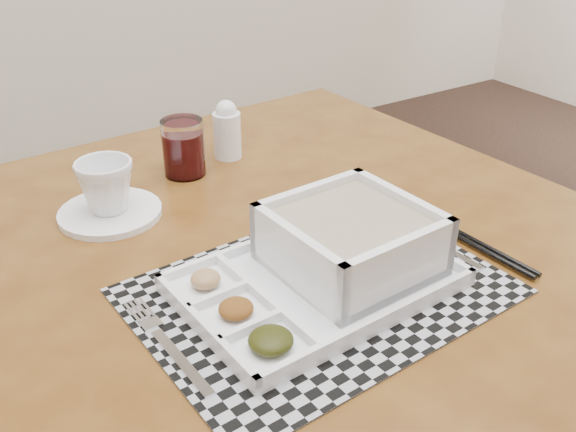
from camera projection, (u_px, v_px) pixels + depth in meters
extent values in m
cube|color=#4B270D|center=(264.00, 262.00, 0.87)|extent=(1.05, 1.05, 0.04)
cylinder|color=#4B270D|center=(314.00, 249.00, 1.59)|extent=(0.05, 0.05, 0.70)
cube|color=#4B270D|center=(137.00, 187.00, 1.20)|extent=(0.85, 0.08, 0.08)
cube|color=#4B270D|center=(467.00, 212.00, 1.12)|extent=(0.08, 0.85, 0.08)
cube|color=#A3A2AA|center=(319.00, 291.00, 0.77)|extent=(0.44, 0.34, 0.00)
cube|color=white|center=(316.00, 284.00, 0.78)|extent=(0.33, 0.24, 0.01)
cube|color=white|center=(267.00, 239.00, 0.85)|extent=(0.32, 0.03, 0.01)
cube|color=white|center=(376.00, 321.00, 0.70)|extent=(0.32, 0.03, 0.01)
cube|color=white|center=(203.00, 325.00, 0.69)|extent=(0.02, 0.22, 0.01)
cube|color=white|center=(408.00, 237.00, 0.85)|extent=(0.02, 0.22, 0.01)
cube|color=white|center=(265.00, 298.00, 0.73)|extent=(0.02, 0.20, 0.01)
cube|color=white|center=(250.00, 328.00, 0.69)|extent=(0.08, 0.01, 0.01)
cube|color=white|center=(217.00, 297.00, 0.74)|extent=(0.08, 0.01, 0.01)
ellipsoid|color=black|center=(271.00, 340.00, 0.66)|extent=(0.05, 0.05, 0.02)
ellipsoid|color=#53290D|center=(236.00, 308.00, 0.71)|extent=(0.04, 0.04, 0.02)
ellipsoid|color=#916642|center=(205.00, 279.00, 0.76)|extent=(0.04, 0.04, 0.02)
cube|color=white|center=(350.00, 261.00, 0.80)|extent=(0.19, 0.19, 0.01)
cube|color=white|center=(309.00, 212.00, 0.84)|extent=(0.18, 0.02, 0.08)
cube|color=white|center=(399.00, 270.00, 0.73)|extent=(0.18, 0.02, 0.08)
cube|color=white|center=(296.00, 261.00, 0.74)|extent=(0.02, 0.18, 0.08)
cube|color=white|center=(400.00, 219.00, 0.83)|extent=(0.02, 0.18, 0.08)
cube|color=gray|center=(351.00, 242.00, 0.79)|extent=(0.16, 0.16, 0.07)
cube|color=silver|center=(183.00, 361.00, 0.66)|extent=(0.02, 0.12, 0.00)
cube|color=silver|center=(151.00, 324.00, 0.72)|extent=(0.02, 0.02, 0.00)
cube|color=silver|center=(132.00, 313.00, 0.73)|extent=(0.01, 0.04, 0.00)
cube|color=silver|center=(137.00, 311.00, 0.74)|extent=(0.01, 0.04, 0.00)
cube|color=silver|center=(142.00, 309.00, 0.74)|extent=(0.01, 0.04, 0.00)
cube|color=silver|center=(147.00, 308.00, 0.74)|extent=(0.01, 0.04, 0.00)
cube|color=silver|center=(446.00, 249.00, 0.85)|extent=(0.02, 0.12, 0.00)
ellipsoid|color=silver|center=(398.00, 221.00, 0.92)|extent=(0.04, 0.06, 0.01)
cylinder|color=black|center=(460.00, 237.00, 0.87)|extent=(0.02, 0.24, 0.01)
cylinder|color=black|center=(465.00, 235.00, 0.88)|extent=(0.02, 0.24, 0.01)
cylinder|color=white|center=(110.00, 213.00, 0.94)|extent=(0.15, 0.15, 0.01)
imported|color=white|center=(106.00, 186.00, 0.92)|extent=(0.10, 0.10, 0.08)
cylinder|color=white|center=(183.00, 148.00, 1.04)|extent=(0.07, 0.07, 0.09)
cylinder|color=#3C040A|center=(184.00, 154.00, 1.05)|extent=(0.06, 0.06, 0.07)
cylinder|color=white|center=(227.00, 135.00, 1.11)|extent=(0.05, 0.05, 0.08)
sphere|color=white|center=(226.00, 111.00, 1.08)|extent=(0.04, 0.04, 0.04)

